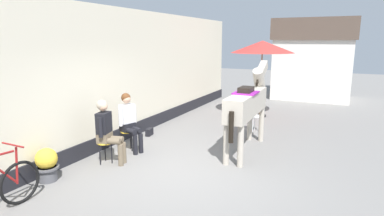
# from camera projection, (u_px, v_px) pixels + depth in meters

# --- Properties ---
(ground_plane) EXTENTS (40.00, 40.00, 0.00)m
(ground_plane) POSITION_uv_depth(u_px,v_px,m) (232.00, 134.00, 9.16)
(ground_plane) COLOR slate
(pub_facade_wall) EXTENTS (0.34, 14.00, 3.40)m
(pub_facade_wall) POSITION_uv_depth(u_px,v_px,m) (124.00, 81.00, 8.59)
(pub_facade_wall) COLOR beige
(pub_facade_wall) RESTS_ON ground_plane
(distant_cottage) EXTENTS (3.40, 2.60, 3.50)m
(distant_cottage) POSITION_uv_depth(u_px,v_px,m) (314.00, 58.00, 14.36)
(distant_cottage) COLOR silver
(distant_cottage) RESTS_ON ground_plane
(seated_visitor_near) EXTENTS (0.61, 0.48, 1.39)m
(seated_visitor_near) POSITION_uv_depth(u_px,v_px,m) (107.00, 128.00, 6.81)
(seated_visitor_near) COLOR gold
(seated_visitor_near) RESTS_ON ground_plane
(seated_visitor_far) EXTENTS (0.61, 0.48, 1.39)m
(seated_visitor_far) POSITION_uv_depth(u_px,v_px,m) (129.00, 119.00, 7.60)
(seated_visitor_far) COLOR gold
(seated_visitor_far) RESTS_ON ground_plane
(saddled_horse_center) EXTENTS (0.51, 3.00, 2.06)m
(saddled_horse_center) POSITION_uv_depth(u_px,v_px,m) (248.00, 103.00, 7.56)
(saddled_horse_center) COLOR #B2A899
(saddled_horse_center) RESTS_ON ground_plane
(flower_planter_near) EXTENTS (0.43, 0.43, 0.64)m
(flower_planter_near) POSITION_uv_depth(u_px,v_px,m) (47.00, 164.00, 6.03)
(flower_planter_near) COLOR #4C4C51
(flower_planter_near) RESTS_ON ground_plane
(cafe_parasol) EXTENTS (2.10, 2.10, 2.58)m
(cafe_parasol) POSITION_uv_depth(u_px,v_px,m) (262.00, 47.00, 10.72)
(cafe_parasol) COLOR black
(cafe_parasol) RESTS_ON ground_plane
(spare_stool_white) EXTENTS (0.32, 0.32, 0.46)m
(spare_stool_white) POSITION_uv_depth(u_px,v_px,m) (256.00, 118.00, 9.32)
(spare_stool_white) COLOR white
(spare_stool_white) RESTS_ON ground_plane
(satchel_bag) EXTENTS (0.15, 0.29, 0.20)m
(satchel_bag) POSITION_uv_depth(u_px,v_px,m) (149.00, 132.00, 8.96)
(satchel_bag) COLOR black
(satchel_bag) RESTS_ON ground_plane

